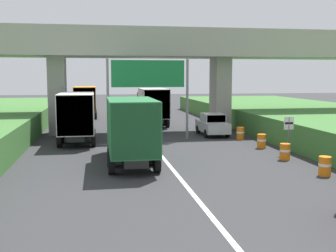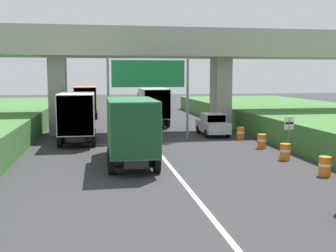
{
  "view_description": "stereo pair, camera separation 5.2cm",
  "coord_description": "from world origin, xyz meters",
  "px_view_note": "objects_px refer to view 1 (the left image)",
  "views": [
    {
      "loc": [
        -3.63,
        -5.55,
        4.57
      ],
      "look_at": [
        0.0,
        15.48,
        2.0
      ],
      "focal_mm": 44.29,
      "sensor_mm": 36.0,
      "label": 1
    },
    {
      "loc": [
        -3.58,
        -5.56,
        4.57
      ],
      "look_at": [
        0.0,
        15.48,
        2.0
      ],
      "focal_mm": 44.29,
      "sensor_mm": 36.0,
      "label": 2
    }
  ],
  "objects_px": {
    "truck_blue": "(77,114)",
    "car_silver": "(212,124)",
    "construction_barrel_3": "(285,152)",
    "truck_green": "(130,127)",
    "construction_barrel_2": "(325,166)",
    "construction_barrel_4": "(262,141)",
    "construction_barrel_5": "(240,133)",
    "truck_orange": "(85,100)",
    "overhead_highway_sign": "(148,80)",
    "speed_limit_sign": "(289,130)",
    "truck_black": "(152,104)"
  },
  "relations": [
    {
      "from": "truck_green",
      "to": "car_silver",
      "type": "height_order",
      "value": "truck_green"
    },
    {
      "from": "truck_black",
      "to": "truck_blue",
      "type": "bearing_deg",
      "value": -125.11
    },
    {
      "from": "construction_barrel_2",
      "to": "construction_barrel_5",
      "type": "distance_m",
      "value": 11.26
    },
    {
      "from": "overhead_highway_sign",
      "to": "truck_blue",
      "type": "relative_size",
      "value": 0.81
    },
    {
      "from": "truck_green",
      "to": "construction_barrel_5",
      "type": "height_order",
      "value": "truck_green"
    },
    {
      "from": "truck_blue",
      "to": "construction_barrel_3",
      "type": "relative_size",
      "value": 8.11
    },
    {
      "from": "construction_barrel_3",
      "to": "truck_orange",
      "type": "bearing_deg",
      "value": 113.67
    },
    {
      "from": "construction_barrel_3",
      "to": "construction_barrel_5",
      "type": "distance_m",
      "value": 7.5
    },
    {
      "from": "construction_barrel_3",
      "to": "construction_barrel_5",
      "type": "relative_size",
      "value": 1.0
    },
    {
      "from": "truck_blue",
      "to": "construction_barrel_2",
      "type": "relative_size",
      "value": 8.11
    },
    {
      "from": "construction_barrel_3",
      "to": "construction_barrel_4",
      "type": "height_order",
      "value": "same"
    },
    {
      "from": "construction_barrel_5",
      "to": "truck_blue",
      "type": "bearing_deg",
      "value": 175.43
    },
    {
      "from": "truck_green",
      "to": "truck_blue",
      "type": "xyz_separation_m",
      "value": [
        -3.04,
        7.98,
        0.0
      ]
    },
    {
      "from": "speed_limit_sign",
      "to": "construction_barrel_4",
      "type": "height_order",
      "value": "speed_limit_sign"
    },
    {
      "from": "construction_barrel_3",
      "to": "construction_barrel_4",
      "type": "relative_size",
      "value": 1.0
    },
    {
      "from": "construction_barrel_3",
      "to": "speed_limit_sign",
      "type": "bearing_deg",
      "value": 58.56
    },
    {
      "from": "truck_black",
      "to": "construction_barrel_4",
      "type": "distance_m",
      "value": 14.92
    },
    {
      "from": "truck_black",
      "to": "truck_orange",
      "type": "bearing_deg",
      "value": 127.62
    },
    {
      "from": "truck_green",
      "to": "truck_black",
      "type": "bearing_deg",
      "value": 78.65
    },
    {
      "from": "construction_barrel_2",
      "to": "construction_barrel_5",
      "type": "bearing_deg",
      "value": 90.3
    },
    {
      "from": "truck_orange",
      "to": "construction_barrel_5",
      "type": "bearing_deg",
      "value": -58.07
    },
    {
      "from": "speed_limit_sign",
      "to": "construction_barrel_2",
      "type": "bearing_deg",
      "value": -97.79
    },
    {
      "from": "truck_blue",
      "to": "car_silver",
      "type": "distance_m",
      "value": 10.32
    },
    {
      "from": "construction_barrel_2",
      "to": "construction_barrel_5",
      "type": "xyz_separation_m",
      "value": [
        -0.06,
        11.26,
        0.0
      ]
    },
    {
      "from": "overhead_highway_sign",
      "to": "truck_black",
      "type": "relative_size",
      "value": 0.81
    },
    {
      "from": "speed_limit_sign",
      "to": "construction_barrel_4",
      "type": "relative_size",
      "value": 2.48
    },
    {
      "from": "overhead_highway_sign",
      "to": "car_silver",
      "type": "xyz_separation_m",
      "value": [
        5.19,
        1.5,
        -3.47
      ]
    },
    {
      "from": "overhead_highway_sign",
      "to": "construction_barrel_5",
      "type": "bearing_deg",
      "value": -7.28
    },
    {
      "from": "truck_blue",
      "to": "construction_barrel_3",
      "type": "distance_m",
      "value": 14.32
    },
    {
      "from": "truck_blue",
      "to": "truck_orange",
      "type": "relative_size",
      "value": 1.0
    },
    {
      "from": "truck_blue",
      "to": "construction_barrel_4",
      "type": "xyz_separation_m",
      "value": [
        11.68,
        -4.68,
        -1.47
      ]
    },
    {
      "from": "speed_limit_sign",
      "to": "truck_black",
      "type": "height_order",
      "value": "truck_black"
    },
    {
      "from": "car_silver",
      "to": "construction_barrel_2",
      "type": "relative_size",
      "value": 4.56
    },
    {
      "from": "truck_orange",
      "to": "construction_barrel_4",
      "type": "bearing_deg",
      "value": -62.46
    },
    {
      "from": "construction_barrel_2",
      "to": "construction_barrel_4",
      "type": "xyz_separation_m",
      "value": [
        0.02,
        7.5,
        0.0
      ]
    },
    {
      "from": "truck_green",
      "to": "car_silver",
      "type": "bearing_deg",
      "value": 52.83
    },
    {
      "from": "construction_barrel_2",
      "to": "speed_limit_sign",
      "type": "bearing_deg",
      "value": 82.21
    },
    {
      "from": "truck_blue",
      "to": "construction_barrel_4",
      "type": "height_order",
      "value": "truck_blue"
    },
    {
      "from": "construction_barrel_2",
      "to": "construction_barrel_3",
      "type": "xyz_separation_m",
      "value": [
        -0.18,
        3.75,
        0.0
      ]
    },
    {
      "from": "construction_barrel_3",
      "to": "construction_barrel_4",
      "type": "xyz_separation_m",
      "value": [
        0.2,
        3.75,
        0.0
      ]
    },
    {
      "from": "truck_green",
      "to": "construction_barrel_4",
      "type": "relative_size",
      "value": 8.11
    },
    {
      "from": "speed_limit_sign",
      "to": "truck_green",
      "type": "height_order",
      "value": "truck_green"
    },
    {
      "from": "speed_limit_sign",
      "to": "car_silver",
      "type": "relative_size",
      "value": 0.54
    },
    {
      "from": "truck_black",
      "to": "construction_barrel_5",
      "type": "bearing_deg",
      "value": -63.29
    },
    {
      "from": "construction_barrel_3",
      "to": "construction_barrel_4",
      "type": "bearing_deg",
      "value": 86.96
    },
    {
      "from": "truck_green",
      "to": "construction_barrel_2",
      "type": "height_order",
      "value": "truck_green"
    },
    {
      "from": "truck_green",
      "to": "truck_black",
      "type": "relative_size",
      "value": 1.0
    },
    {
      "from": "overhead_highway_sign",
      "to": "truck_orange",
      "type": "height_order",
      "value": "overhead_highway_sign"
    },
    {
      "from": "overhead_highway_sign",
      "to": "car_silver",
      "type": "distance_m",
      "value": 6.42
    },
    {
      "from": "construction_barrel_5",
      "to": "truck_black",
      "type": "bearing_deg",
      "value": 116.71
    }
  ]
}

